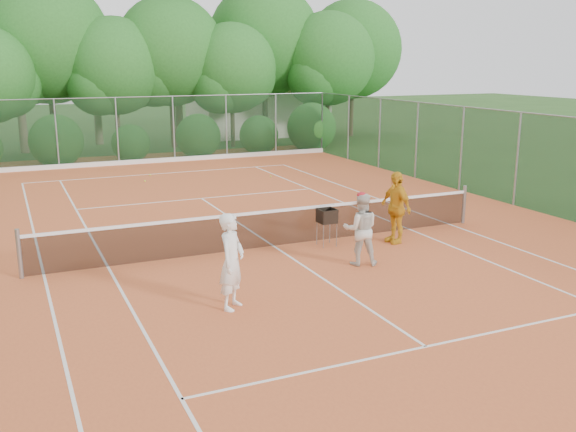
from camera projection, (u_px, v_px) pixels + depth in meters
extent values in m
plane|color=#25491A|center=(274.00, 247.00, 16.22)|extent=(120.00, 120.00, 0.00)
cube|color=#D26130|center=(274.00, 247.00, 16.22)|extent=(18.00, 36.00, 0.02)
cube|color=beige|center=(258.00, 111.00, 40.73)|extent=(8.00, 5.00, 3.00)
cylinder|color=gray|center=(19.00, 254.00, 13.73)|extent=(0.10, 0.10, 1.10)
cylinder|color=gray|center=(464.00, 205.00, 18.44)|extent=(0.10, 0.10, 1.10)
cube|color=black|center=(274.00, 229.00, 16.11)|extent=(11.87, 0.03, 0.86)
cube|color=white|center=(274.00, 211.00, 16.00)|extent=(11.87, 0.04, 0.07)
imported|color=white|center=(232.00, 261.00, 11.99)|extent=(0.78, 0.80, 1.85)
imported|color=beige|center=(361.00, 229.00, 14.62)|extent=(0.99, 0.90, 1.67)
ellipsoid|color=#B21720|center=(362.00, 195.00, 14.43)|extent=(0.22, 0.22, 0.14)
imported|color=gold|center=(396.00, 207.00, 16.40)|extent=(0.55, 1.12, 1.85)
cylinder|color=gray|center=(323.00, 237.00, 16.02)|extent=(0.02, 0.02, 0.60)
cylinder|color=gray|center=(330.00, 231.00, 16.49)|extent=(0.02, 0.02, 0.60)
cube|color=black|center=(327.00, 216.00, 16.14)|extent=(0.42, 0.42, 0.35)
sphere|color=#CAE735|center=(145.00, 181.00, 24.89)|extent=(0.07, 0.07, 0.07)
sphere|color=#B3D130|center=(150.00, 175.00, 26.21)|extent=(0.07, 0.07, 0.07)
sphere|color=gold|center=(271.00, 176.00, 25.89)|extent=(0.07, 0.07, 0.07)
cube|color=white|center=(164.00, 173.00, 26.76)|extent=(11.03, 0.06, 0.01)
cube|color=white|center=(44.00, 275.00, 14.04)|extent=(0.06, 23.77, 0.01)
cube|color=white|center=(450.00, 225.00, 18.39)|extent=(0.06, 23.77, 0.01)
cube|color=white|center=(108.00, 267.00, 14.58)|extent=(0.06, 23.77, 0.01)
cube|color=white|center=(410.00, 230.00, 17.85)|extent=(0.06, 23.77, 0.01)
cube|color=white|center=(201.00, 198.00, 21.89)|extent=(8.23, 0.06, 0.01)
cube|color=white|center=(426.00, 347.00, 10.54)|extent=(8.23, 0.06, 0.01)
cube|color=white|center=(274.00, 247.00, 16.22)|extent=(0.06, 12.80, 0.01)
cube|color=#19381E|center=(146.00, 130.00, 29.17)|extent=(18.00, 0.02, 3.00)
cylinder|color=gray|center=(322.00, 123.00, 32.74)|extent=(0.07, 0.07, 3.00)
cylinder|color=gray|center=(322.00, 123.00, 32.74)|extent=(0.07, 0.07, 3.00)
cylinder|color=brown|center=(52.00, 108.00, 32.93)|extent=(0.31, 0.31, 4.50)
sphere|color=#256120|center=(47.00, 41.00, 32.14)|extent=(6.30, 6.30, 6.30)
cylinder|color=brown|center=(117.00, 118.00, 32.91)|extent=(0.24, 0.24, 3.50)
sphere|color=#256120|center=(114.00, 66.00, 32.29)|extent=(4.90, 4.90, 4.90)
cylinder|color=brown|center=(172.00, 109.00, 34.47)|extent=(0.28, 0.28, 4.10)
sphere|color=#256120|center=(170.00, 51.00, 33.75)|extent=(5.74, 5.74, 5.74)
cylinder|color=brown|center=(232.00, 116.00, 34.68)|extent=(0.23, 0.23, 3.40)
sphere|color=#256120|center=(232.00, 68.00, 34.09)|extent=(4.76, 4.76, 4.76)
cylinder|color=brown|center=(265.00, 100.00, 38.12)|extent=(0.32, 0.32, 4.65)
sphere|color=#256120|center=(264.00, 40.00, 37.31)|extent=(6.51, 6.51, 6.51)
cylinder|color=brown|center=(327.00, 108.00, 37.37)|extent=(0.26, 0.26, 3.80)
sphere|color=#256120|center=(328.00, 59.00, 36.71)|extent=(5.32, 5.32, 5.32)
cylinder|color=brown|center=(351.00, 102.00, 39.73)|extent=(0.29, 0.29, 4.25)
sphere|color=#256120|center=(353.00, 49.00, 38.99)|extent=(5.95, 5.95, 5.95)
cone|color=brown|center=(14.00, 42.00, 31.56)|extent=(0.44, 0.44, 11.00)
cone|color=brown|center=(90.00, 5.00, 34.46)|extent=(0.44, 0.44, 15.00)
cone|color=brown|center=(177.00, 53.00, 34.42)|extent=(0.44, 0.44, 10.00)
cone|color=brown|center=(234.00, 36.00, 37.54)|extent=(0.44, 0.44, 12.00)
cone|color=brown|center=(289.00, 21.00, 39.78)|extent=(0.44, 0.44, 14.00)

